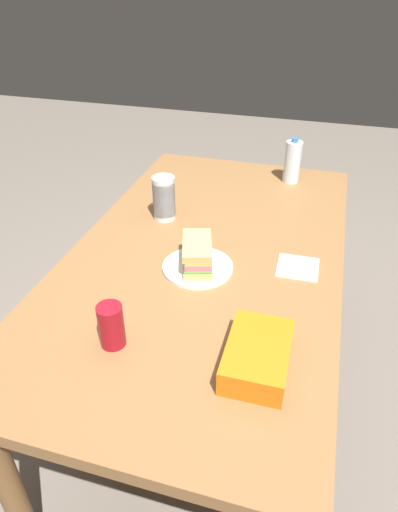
{
  "coord_description": "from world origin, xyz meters",
  "views": [
    {
      "loc": [
        -1.25,
        -0.33,
        1.58
      ],
      "look_at": [
        -0.11,
        -0.0,
        0.79
      ],
      "focal_mm": 31.89,
      "sensor_mm": 36.0,
      "label": 1
    }
  ],
  "objects": [
    {
      "name": "chip_bag",
      "position": [
        -0.46,
        -0.25,
        0.77
      ],
      "size": [
        0.23,
        0.15,
        0.07
      ],
      "primitive_type": "cube",
      "rotation": [
        0.0,
        0.0,
        0.01
      ],
      "color": "orange",
      "rests_on": "dining_table"
    },
    {
      "name": "paper_plate",
      "position": [
        -0.11,
        -0.0,
        0.74
      ],
      "size": [
        0.23,
        0.23,
        0.01
      ],
      "primitive_type": "cylinder",
      "color": "white",
      "rests_on": "dining_table"
    },
    {
      "name": "water_bottle_tall",
      "position": [
        0.65,
        -0.21,
        0.83
      ],
      "size": [
        0.07,
        0.07,
        0.2
      ],
      "color": "silver",
      "rests_on": "dining_table"
    },
    {
      "name": "soda_can_red",
      "position": [
        -0.49,
        0.12,
        0.8
      ],
      "size": [
        0.07,
        0.07,
        0.12
      ],
      "primitive_type": "cylinder",
      "color": "maroon",
      "rests_on": "dining_table"
    },
    {
      "name": "sandwich",
      "position": [
        -0.11,
        -0.0,
        0.79
      ],
      "size": [
        0.2,
        0.14,
        0.08
      ],
      "color": "#DBB26B",
      "rests_on": "paper_plate"
    },
    {
      "name": "paper_napkin",
      "position": [
        -0.02,
        -0.31,
        0.74
      ],
      "size": [
        0.13,
        0.13,
        0.01
      ],
      "primitive_type": "cube",
      "rotation": [
        0.0,
        0.0,
        3.16
      ],
      "color": "white",
      "rests_on": "dining_table"
    },
    {
      "name": "ground_plane",
      "position": [
        0.0,
        0.0,
        0.0
      ],
      "size": [
        8.0,
        8.0,
        0.0
      ],
      "primitive_type": "plane",
      "color": "#70665B"
    },
    {
      "name": "dining_table",
      "position": [
        0.0,
        0.0,
        0.65
      ],
      "size": [
        1.62,
        0.9,
        0.74
      ],
      "color": "olive",
      "rests_on": "ground_plane"
    },
    {
      "name": "plastic_cup_stack",
      "position": [
        0.18,
        0.22,
        0.82
      ],
      "size": [
        0.08,
        0.08,
        0.17
      ],
      "color": "silver",
      "rests_on": "dining_table"
    }
  ]
}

